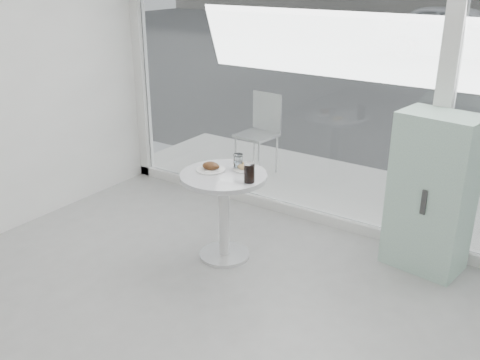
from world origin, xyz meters
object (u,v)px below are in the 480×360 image
Objects in this scene: water_tumbler_a at (238,162)px; plate_donut at (245,167)px; main_table at (224,198)px; car_white at (458,32)px; water_tumbler_b at (238,163)px; cola_glass at (249,173)px; patio_chair at (261,128)px; plate_fritter at (211,167)px; mint_cabinet at (432,193)px.

plate_donut is at bearing 9.22° from water_tumbler_a.
main_table is 12.05m from car_white.
water_tumbler_a is 1.16× the size of water_tumbler_b.
water_tumbler_b is 0.68× the size of cola_glass.
patio_chair is 3.88× the size of plate_fritter.
water_tumbler_b is (0.03, 0.17, 0.27)m from main_table.
car_white is at bearing 97.11° from patio_chair.
mint_cabinet is at bearing 24.51° from water_tumbler_b.
patio_chair is at bearing 116.19° from water_tumbler_b.
patio_chair is 1.86m from water_tumbler_a.
car_white reaches higher than water_tumbler_a.
main_table is 1.69m from mint_cabinet.
main_table is 6.93× the size of water_tumbler_b.
water_tumbler_b is at bearing 45.43° from plate_fritter.
main_table is 0.41m from cola_glass.
car_white is 38.14× the size of water_tumbler_b.
patio_chair reaches higher than plate_donut.
car_white is at bearing 95.05° from water_tumbler_a.
water_tumbler_b is at bearing -147.24° from mint_cabinet.
patio_chair is at bearing 164.34° from mint_cabinet.
patio_chair is 1.86m from water_tumbler_b.
plate_fritter reaches higher than main_table.
plate_fritter is 2.19× the size of water_tumbler_b.
mint_cabinet is at bearing -167.44° from car_white.
plate_fritter is at bearing -144.60° from mint_cabinet.
water_tumbler_a is at bearing -170.78° from plate_donut.
patio_chair is (-2.25, 1.00, -0.07)m from mint_cabinet.
plate_fritter is (-0.13, 0.01, 0.25)m from main_table.
cola_glass reaches higher than main_table.
patio_chair is at bearing 109.68° from plate_fritter.
patio_chair is at bearing 116.16° from water_tumbler_a.
main_table is at bearing -60.98° from patio_chair.
water_tumbler_b is (-0.00, 0.00, -0.01)m from water_tumbler_a.
water_tumbler_a is at bearing -58.03° from patio_chair.
cola_glass is at bearing -39.90° from water_tumbler_b.
water_tumbler_b is at bearing -174.91° from car_white.
main_table is at bearing -116.65° from plate_donut.
water_tumbler_b reaches higher than plate_fritter.
main_table is 0.82× the size of patio_chair.
car_white is 25.92× the size of cola_glass.
plate_fritter is 1.20× the size of plate_donut.
car_white is 20.89× the size of plate_donut.
plate_fritter is (0.65, -1.82, 0.21)m from patio_chair.
plate_donut is 1.57× the size of water_tumbler_a.
cola_glass is (0.41, -0.04, 0.05)m from plate_fritter.
water_tumbler_b is at bearing 80.09° from main_table.
main_table is 4.71× the size of cola_glass.
mint_cabinet is at bearing 25.25° from plate_donut.
plate_donut reaches higher than main_table.
water_tumbler_a is (0.16, 0.16, 0.03)m from plate_fritter.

